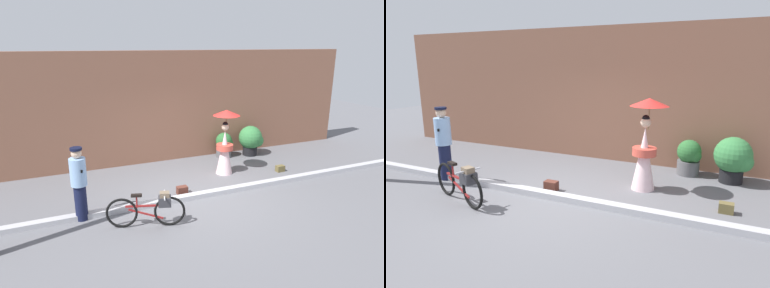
% 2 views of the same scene
% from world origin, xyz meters
% --- Properties ---
extents(ground_plane, '(30.00, 30.00, 0.00)m').
position_xyz_m(ground_plane, '(0.00, 0.00, 0.00)').
color(ground_plane, slate).
extents(building_wall, '(14.00, 0.40, 3.49)m').
position_xyz_m(building_wall, '(0.00, 3.22, 1.74)').
color(building_wall, brown).
rests_on(building_wall, ground_plane).
extents(sidewalk_curb, '(14.00, 0.20, 0.12)m').
position_xyz_m(sidewalk_curb, '(0.00, 0.00, 0.06)').
color(sidewalk_curb, '#B2B2B7').
rests_on(sidewalk_curb, ground_plane).
extents(bicycle_near_officer, '(1.58, 0.63, 0.76)m').
position_xyz_m(bicycle_near_officer, '(-1.48, -0.90, 0.41)').
color(bicycle_near_officer, black).
rests_on(bicycle_near_officer, ground_plane).
extents(person_officer, '(0.34, 0.37, 1.63)m').
position_xyz_m(person_officer, '(-2.77, -0.02, 0.87)').
color(person_officer, '#141938').
rests_on(person_officer, ground_plane).
extents(person_with_parasol, '(0.77, 0.77, 1.88)m').
position_xyz_m(person_with_parasol, '(1.40, 1.26, 0.93)').
color(person_with_parasol, silver).
rests_on(person_with_parasol, ground_plane).
extents(potted_plant_by_door, '(0.56, 0.55, 0.83)m').
position_xyz_m(potted_plant_by_door, '(2.13, 2.62, 0.43)').
color(potted_plant_by_door, '#59595B').
rests_on(potted_plant_by_door, ground_plane).
extents(potted_plant_small, '(0.81, 0.79, 1.01)m').
position_xyz_m(potted_plant_small, '(3.06, 2.45, 0.55)').
color(potted_plant_small, black).
rests_on(potted_plant_small, ground_plane).
extents(backpack_on_pavement, '(0.27, 0.18, 0.20)m').
position_xyz_m(backpack_on_pavement, '(-0.29, 0.36, 0.10)').
color(backpack_on_pavement, '#592D23').
rests_on(backpack_on_pavement, ground_plane).
extents(backpack_spare, '(0.25, 0.16, 0.18)m').
position_xyz_m(backpack_spare, '(3.00, 0.71, 0.10)').
color(backpack_spare, brown).
rests_on(backpack_spare, ground_plane).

